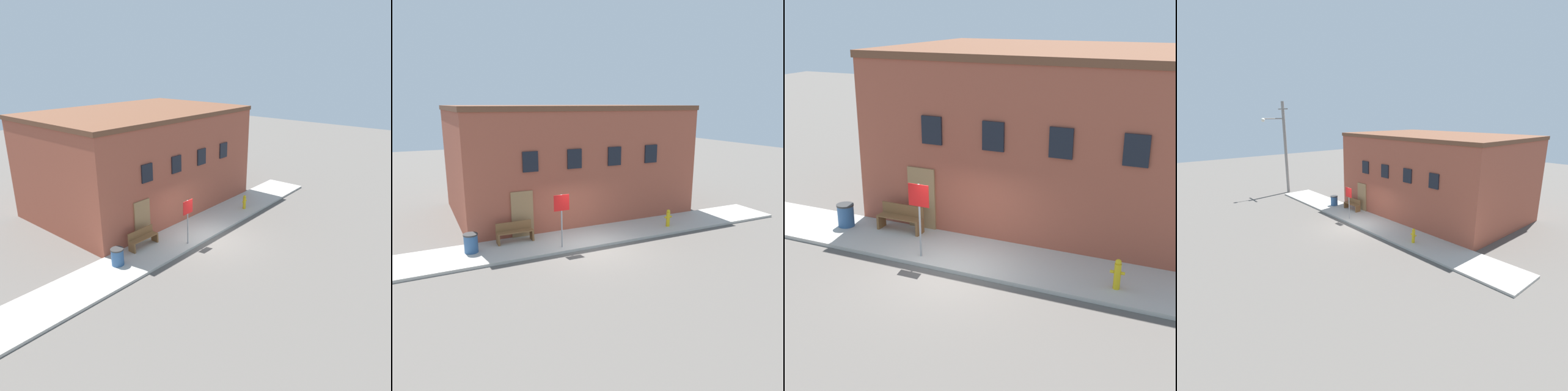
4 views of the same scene
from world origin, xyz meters
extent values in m
plane|color=#56514C|center=(0.00, 0.00, 0.00)|extent=(80.00, 80.00, 0.00)
cube|color=#BCB7AD|center=(0.00, 1.23, 0.06)|extent=(21.58, 2.47, 0.12)
cube|color=#9E4C38|center=(1.34, 6.48, 2.81)|extent=(12.01, 8.02, 5.62)
cube|color=brown|center=(1.34, 6.48, 5.74)|extent=(12.11, 8.12, 0.24)
cube|color=black|center=(-1.81, 2.44, 3.48)|extent=(0.70, 0.08, 0.90)
cube|color=black|center=(0.29, 2.44, 3.48)|extent=(0.70, 0.08, 0.90)
cube|color=black|center=(2.39, 2.44, 3.48)|extent=(0.70, 0.08, 0.90)
cube|color=black|center=(4.50, 2.44, 3.48)|extent=(0.70, 0.08, 0.90)
cube|color=#937047|center=(-2.26, 2.44, 1.10)|extent=(1.00, 0.08, 2.20)
cylinder|color=gold|center=(4.53, 0.81, 0.48)|extent=(0.18, 0.18, 0.72)
sphere|color=gold|center=(4.53, 0.81, 0.89)|extent=(0.16, 0.16, 0.16)
cylinder|color=gold|center=(4.39, 0.81, 0.59)|extent=(0.10, 0.08, 0.08)
cylinder|color=gold|center=(4.67, 0.81, 0.59)|extent=(0.10, 0.08, 0.08)
cylinder|color=gray|center=(-1.17, 0.43, 1.24)|extent=(0.06, 0.06, 2.25)
cube|color=red|center=(-1.17, 0.41, 2.04)|extent=(0.67, 0.02, 0.67)
cube|color=brown|center=(-3.52, 1.85, 0.35)|extent=(0.08, 0.44, 0.46)
cube|color=brown|center=(-2.03, 1.85, 0.35)|extent=(0.08, 0.44, 0.46)
cube|color=brown|center=(-2.78, 1.85, 0.60)|extent=(1.57, 0.44, 0.04)
cube|color=brown|center=(-2.78, 2.05, 0.80)|extent=(1.57, 0.04, 0.37)
cylinder|color=#2D517F|center=(-4.68, 1.47, 0.48)|extent=(0.55, 0.55, 0.72)
cylinder|color=#2D2D2D|center=(-4.68, 1.47, 0.87)|extent=(0.58, 0.58, 0.06)
cylinder|color=gray|center=(-11.60, 0.77, 4.19)|extent=(0.27, 0.27, 8.39)
cylinder|color=gray|center=(-11.60, -0.17, 6.88)|extent=(0.09, 1.89, 0.09)
sphere|color=silver|center=(-11.60, -1.12, 6.78)|extent=(0.32, 0.32, 0.32)
cube|color=gray|center=(-11.60, 0.77, 7.72)|extent=(1.80, 0.10, 0.10)
camera|label=1|loc=(-13.91, -10.54, 8.64)|focal=35.00mm
camera|label=2|loc=(-6.59, -13.56, 5.98)|focal=35.00mm
camera|label=3|loc=(6.50, -12.30, 7.10)|focal=50.00mm
camera|label=4|loc=(15.40, -11.38, 7.17)|focal=28.00mm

